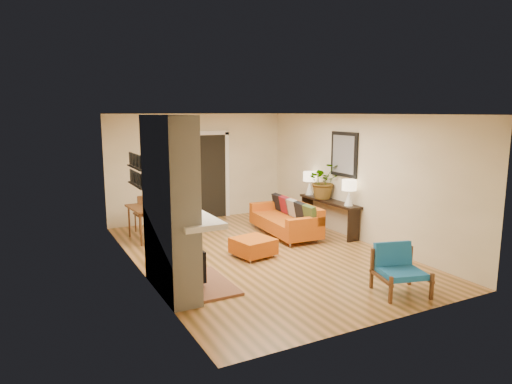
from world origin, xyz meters
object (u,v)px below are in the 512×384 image
(lamp_far, at_px, (310,180))
(lamp_near, at_px, (349,189))
(houseplant, at_px, (324,181))
(ottoman, at_px, (253,246))
(console_table, at_px, (329,207))
(sofa, at_px, (288,219))
(blue_chair, at_px, (398,266))
(dining_table, at_px, (150,213))

(lamp_far, bearing_deg, lamp_near, -90.00)
(lamp_near, bearing_deg, houseplant, 90.66)
(ottoman, bearing_deg, lamp_near, 2.36)
(console_table, bearing_deg, sofa, 162.02)
(sofa, bearing_deg, blue_chair, -94.04)
(sofa, xyz_separation_m, blue_chair, (-0.25, -3.52, 0.05))
(console_table, distance_m, lamp_far, 0.92)
(sofa, xyz_separation_m, console_table, (0.89, -0.29, 0.24))
(sofa, height_order, dining_table, dining_table)
(sofa, distance_m, lamp_far, 1.25)
(blue_chair, distance_m, houseplant, 3.69)
(ottoman, bearing_deg, dining_table, 124.02)
(sofa, bearing_deg, lamp_near, -46.91)
(console_table, height_order, houseplant, houseplant)
(dining_table, distance_m, houseplant, 3.84)
(ottoman, distance_m, blue_chair, 2.73)
(dining_table, distance_m, lamp_near, 4.17)
(sofa, distance_m, blue_chair, 3.53)
(lamp_far, bearing_deg, sofa, -151.03)
(ottoman, relative_size, console_table, 0.42)
(sofa, height_order, houseplant, houseplant)
(sofa, height_order, ottoman, sofa)
(console_table, relative_size, houseplant, 2.28)
(ottoman, height_order, lamp_near, lamp_near)
(houseplant, bearing_deg, lamp_near, -89.34)
(ottoman, distance_m, dining_table, 2.49)
(dining_table, bearing_deg, lamp_near, -28.04)
(dining_table, bearing_deg, houseplant, -16.54)
(sofa, bearing_deg, ottoman, -143.11)
(blue_chair, xyz_separation_m, console_table, (1.14, 3.23, 0.19))
(blue_chair, xyz_separation_m, lamp_far, (1.14, 4.01, 0.68))
(ottoman, height_order, console_table, console_table)
(dining_table, xyz_separation_m, console_table, (3.65, -1.28, 0.01))
(ottoman, height_order, lamp_far, lamp_far)
(blue_chair, relative_size, houseplant, 1.03)
(sofa, bearing_deg, dining_table, 160.18)
(ottoman, height_order, dining_table, dining_table)
(console_table, relative_size, lamp_far, 3.43)
(ottoman, relative_size, blue_chair, 0.94)
(blue_chair, height_order, houseplant, houseplant)
(dining_table, distance_m, console_table, 3.87)
(sofa, distance_m, houseplant, 1.19)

